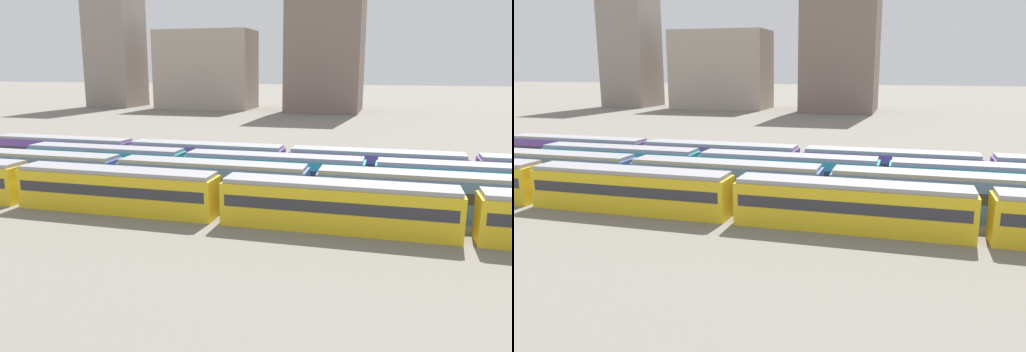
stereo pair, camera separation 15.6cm
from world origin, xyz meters
TOP-DOWN VIEW (x-y plane):
  - ground_plane at (0.00, 7.80)m, footprint 600.00×600.00m
  - train_track_0 at (27.06, 0.00)m, footprint 93.60×3.06m
  - train_track_1 at (24.34, 5.20)m, footprint 74.70×3.06m
  - train_track_2 at (19.58, 10.40)m, footprint 55.80×3.06m
  - train_track_3 at (38.77, 15.60)m, footprint 112.50×3.06m
  - distant_building_0 at (-52.95, 104.08)m, footprint 14.09×14.34m
  - distant_building_1 at (-23.13, 104.08)m, footprint 28.11×14.66m
  - distant_building_2 at (12.21, 104.08)m, footprint 19.68×21.98m

SIDE VIEW (x-z plane):
  - ground_plane at x=0.00m, z-range 0.00..0.00m
  - train_track_2 at x=19.58m, z-range 0.03..3.78m
  - train_track_0 at x=27.06m, z-range 0.03..3.78m
  - train_track_1 at x=24.34m, z-range 0.03..3.78m
  - train_track_3 at x=38.77m, z-range 0.03..3.78m
  - distant_building_1 at x=-23.13m, z-range 0.00..22.58m
  - distant_building_2 at x=12.21m, z-range 0.00..38.71m
  - distant_building_0 at x=-52.95m, z-range 0.00..40.60m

